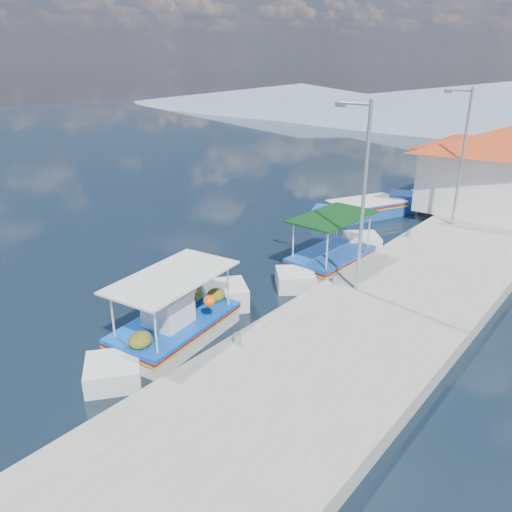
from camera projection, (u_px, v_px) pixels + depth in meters
The scene contains 9 objects.
ground at pixel (214, 286), 17.80m from camera, with size 160.00×160.00×0.00m, color black.
quay at pixel (439, 270), 18.52m from camera, with size 5.00×44.00×0.50m, color #A9A79E.
bollards at pixel (379, 252), 19.08m from camera, with size 0.20×17.20×0.30m.
main_caique at pixel (177, 325), 14.26m from camera, with size 2.54×6.71×2.23m.
caique_green_canopy at pixel (332, 260), 19.12m from camera, with size 2.07×6.41×2.40m.
caique_blue_hull at pixel (366, 209), 25.76m from camera, with size 3.78×6.19×1.21m.
caique_far at pixel (447, 187), 29.54m from camera, with size 2.41×7.30×2.56m.
lamp_post_near at pixel (361, 190), 15.15m from camera, with size 1.21×0.14×6.00m.
lamp_post_far at pixel (461, 151), 21.61m from camera, with size 1.21×0.14×6.00m.
Camera 1 is at (11.45, -11.50, 7.53)m, focal length 34.80 mm.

